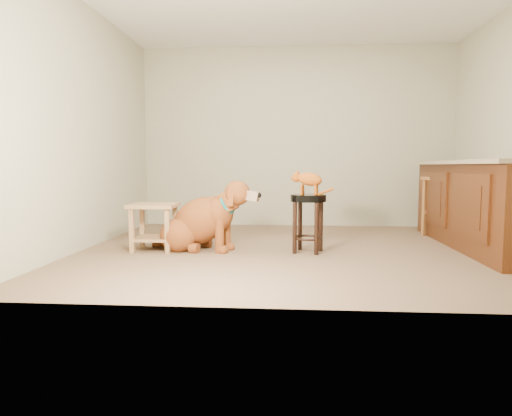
# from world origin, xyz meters

# --- Properties ---
(floor) EXTENTS (4.50, 4.00, 0.01)m
(floor) POSITION_xyz_m (0.00, 0.00, 0.00)
(floor) COLOR brown
(floor) RESTS_ON ground
(room_shell) EXTENTS (4.54, 4.04, 2.62)m
(room_shell) POSITION_xyz_m (0.00, 0.00, 1.68)
(room_shell) COLOR #A29F83
(room_shell) RESTS_ON ground
(cabinet_run) EXTENTS (0.70, 2.56, 0.94)m
(cabinet_run) POSITION_xyz_m (1.94, 0.30, 0.44)
(cabinet_run) COLOR #4D240D
(cabinet_run) RESTS_ON ground
(padded_stool) EXTENTS (0.37, 0.37, 0.59)m
(padded_stool) POSITION_xyz_m (0.10, -0.12, 0.42)
(padded_stool) COLOR black
(padded_stool) RESTS_ON ground
(wood_stool) EXTENTS (0.53, 0.53, 0.75)m
(wood_stool) POSITION_xyz_m (1.82, 1.05, 0.39)
(wood_stool) COLOR brown
(wood_stool) RESTS_ON ground
(side_table) EXTENTS (0.49, 0.49, 0.49)m
(side_table) POSITION_xyz_m (-1.50, -0.11, 0.32)
(side_table) COLOR #956C45
(side_table) RESTS_ON ground
(golden_retriever) EXTENTS (1.21, 0.67, 0.78)m
(golden_retriever) POSITION_xyz_m (-1.01, -0.08, 0.29)
(golden_retriever) COLOR brown
(golden_retriever) RESTS_ON ground
(tabby_kitten) EXTENTS (0.44, 0.19, 0.27)m
(tabby_kitten) POSITION_xyz_m (0.09, -0.11, 0.74)
(tabby_kitten) COLOR #9D470F
(tabby_kitten) RESTS_ON padded_stool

